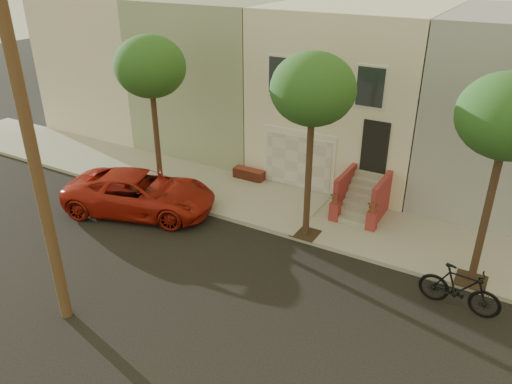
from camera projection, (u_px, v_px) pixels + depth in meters
The scene contains 8 objects.
ground at pixel (221, 287), 14.91m from camera, with size 90.00×90.00×0.00m, color black.
sidewalk at pixel (298, 212), 19.03m from camera, with size 40.00×3.70×0.15m, color gray.
house_row at pixel (358, 87), 22.00m from camera, with size 33.10×11.70×7.00m.
tree_left at pixel (150, 68), 18.09m from camera, with size 2.70×2.57×6.30m.
tree_mid at pixel (313, 90), 15.17m from camera, with size 2.70×2.57×6.30m.
tree_right at pixel (509, 118), 12.70m from camera, with size 2.70×2.57×6.30m.
pickup_truck at pixel (140, 193), 18.88m from camera, with size 2.63×5.70×1.58m, color #9E1C11.
motorcycle at pixel (460, 289), 13.74m from camera, with size 0.63×2.24×1.35m, color black.
Camera 1 is at (6.99, -9.96, 9.14)m, focal length 34.70 mm.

